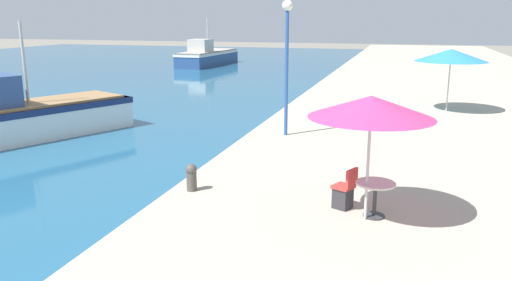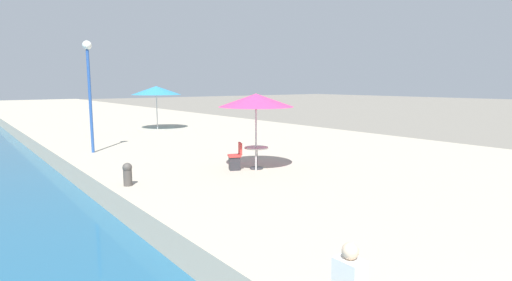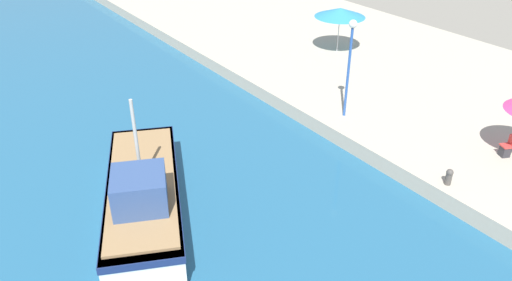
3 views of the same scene
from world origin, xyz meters
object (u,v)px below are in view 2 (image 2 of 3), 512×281
cafe_chair_left (235,160)px  lamppost (89,78)px  cafe_umbrella_pink (256,100)px  mooring_bollard (128,174)px  cafe_umbrella_white (156,90)px  cafe_table (256,153)px

cafe_chair_left → lamppost: (-2.77, 6.41, 2.77)m
cafe_umbrella_pink → mooring_bollard: 4.56m
lamppost → cafe_chair_left: bearing=-66.6°
cafe_umbrella_pink → cafe_umbrella_white: (2.46, 13.39, 0.12)m
cafe_umbrella_pink → mooring_bollard: size_ratio=3.87×
cafe_table → cafe_chair_left: size_ratio=0.88×
cafe_table → lamppost: lamppost is taller
cafe_umbrella_white → cafe_umbrella_pink: bearing=-100.4°
cafe_umbrella_pink → cafe_table: bearing=49.8°
cafe_chair_left → mooring_bollard: bearing=112.6°
cafe_umbrella_pink → cafe_table: 1.80m
mooring_bollard → cafe_umbrella_pink: bearing=-8.6°
cafe_umbrella_pink → cafe_umbrella_white: size_ratio=0.83×
cafe_umbrella_white → lamppost: (-5.72, -6.49, 0.66)m
cafe_umbrella_pink → mooring_bollard: (-4.07, 0.62, -1.96)m
cafe_umbrella_pink → cafe_chair_left: (-0.49, 0.49, -1.99)m
cafe_chair_left → lamppost: bearing=48.0°
cafe_umbrella_white → cafe_table: size_ratio=3.80×
cafe_table → lamppost: size_ratio=0.18×
cafe_umbrella_white → cafe_table: cafe_umbrella_white is taller
cafe_chair_left → lamppost: lamppost is taller
mooring_bollard → cafe_chair_left: bearing=-2.0°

